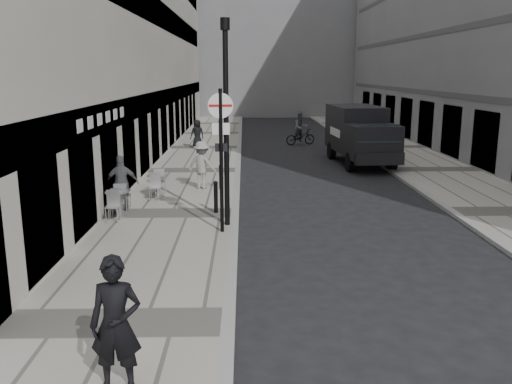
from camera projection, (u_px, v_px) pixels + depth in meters
sidewalk at (194, 171)px, 24.59m from camera, size 4.00×60.00×0.12m
far_sidewalk at (434, 170)px, 24.83m from camera, size 4.00×60.00×0.12m
building_far at (254, 11)px, 59.38m from camera, size 24.00×16.00×22.00m
walking_man at (116, 325)px, 7.40m from camera, size 0.73×0.49×1.96m
sign_post at (221, 142)px, 14.58m from camera, size 0.68×0.11×3.93m
lamppost at (226, 114)px, 15.12m from camera, size 0.26×0.26×5.79m
bollard_near at (221, 177)px, 20.56m from camera, size 0.12×0.12×0.87m
bollard_far at (216, 198)px, 17.06m from camera, size 0.13×0.13×0.95m
panel_van at (360, 132)px, 26.61m from camera, size 2.63×6.12×2.81m
cyclist at (300, 132)px, 33.78m from camera, size 2.02×1.24×2.06m
pedestrian_a at (122, 183)px, 17.23m from camera, size 1.10×0.58×1.79m
pedestrian_b at (202, 165)px, 20.50m from camera, size 1.33×1.04×1.81m
pedestrian_c at (197, 134)px, 31.48m from camera, size 0.96×0.82×1.66m
cafe_table_near at (158, 184)px, 19.31m from camera, size 0.71×1.60×0.91m
cafe_table_mid at (120, 199)px, 17.01m from camera, size 0.68×1.54×0.88m
cafe_table_far at (117, 202)px, 16.59m from camera, size 0.73×1.64×0.93m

